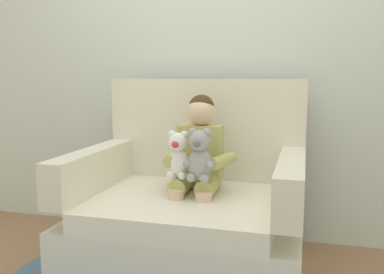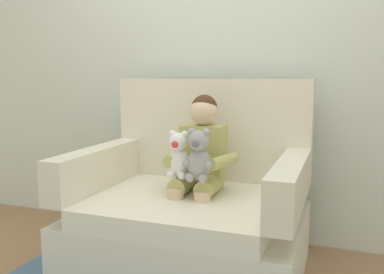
{
  "view_description": "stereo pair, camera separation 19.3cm",
  "coord_description": "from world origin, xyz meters",
  "px_view_note": "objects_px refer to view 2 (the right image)",
  "views": [
    {
      "loc": [
        0.65,
        -2.28,
        1.16
      ],
      "look_at": [
        0.04,
        -0.05,
        0.82
      ],
      "focal_mm": 38.93,
      "sensor_mm": 36.0,
      "label": 1
    },
    {
      "loc": [
        0.83,
        -2.22,
        1.16
      ],
      "look_at": [
        0.04,
        -0.05,
        0.82
      ],
      "focal_mm": 38.93,
      "sensor_mm": 36.0,
      "label": 2
    }
  ],
  "objects_px": {
    "armchair": "(192,212)",
    "seated_child": "(200,157)",
    "plush_white": "(178,156)",
    "plush_grey": "(199,157)"
  },
  "relations": [
    {
      "from": "plush_grey",
      "to": "plush_white",
      "type": "height_order",
      "value": "plush_grey"
    },
    {
      "from": "armchair",
      "to": "seated_child",
      "type": "distance_m",
      "value": 0.34
    },
    {
      "from": "plush_grey",
      "to": "plush_white",
      "type": "distance_m",
      "value": 0.14
    },
    {
      "from": "seated_child",
      "to": "plush_white",
      "type": "height_order",
      "value": "seated_child"
    },
    {
      "from": "armchair",
      "to": "plush_white",
      "type": "relative_size",
      "value": 4.79
    },
    {
      "from": "armchair",
      "to": "seated_child",
      "type": "height_order",
      "value": "armchair"
    },
    {
      "from": "armchair",
      "to": "plush_white",
      "type": "distance_m",
      "value": 0.38
    },
    {
      "from": "armchair",
      "to": "plush_grey",
      "type": "distance_m",
      "value": 0.41
    },
    {
      "from": "plush_grey",
      "to": "plush_white",
      "type": "bearing_deg",
      "value": 166.79
    },
    {
      "from": "plush_white",
      "to": "armchair",
      "type": "bearing_deg",
      "value": 53.17
    }
  ]
}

